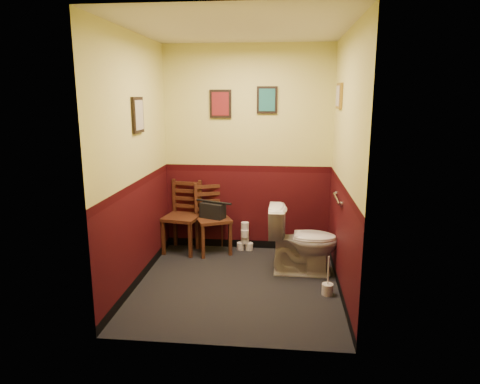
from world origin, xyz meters
name	(u,v)px	position (x,y,z in m)	size (l,w,h in m)	color
floor	(238,284)	(0.00, 0.00, 0.00)	(2.20, 2.40, 0.00)	black
ceiling	(237,28)	(0.00, 0.00, 2.70)	(2.20, 2.40, 0.00)	silver
wall_back	(247,150)	(0.00, 1.20, 1.35)	(2.20, 2.70, 0.00)	#390A0E
wall_front	(221,189)	(0.00, -1.20, 1.35)	(2.20, 2.70, 0.00)	#390A0E
wall_left	(135,163)	(-1.10, 0.00, 1.35)	(2.40, 2.70, 0.00)	#390A0E
wall_right	(345,166)	(1.10, 0.00, 1.35)	(2.40, 2.70, 0.00)	#390A0E
grab_bar	(337,199)	(1.07, 0.25, 0.95)	(0.05, 0.56, 0.06)	silver
framed_print_back_a	(220,104)	(-0.35, 1.18, 1.95)	(0.28, 0.04, 0.36)	black
framed_print_back_b	(267,100)	(0.25, 1.18, 2.00)	(0.26, 0.04, 0.34)	black
framed_print_left	(138,115)	(-1.08, 0.10, 1.85)	(0.04, 0.30, 0.38)	black
framed_print_right	(339,96)	(1.08, 0.60, 2.05)	(0.04, 0.34, 0.28)	olive
toilet	(303,241)	(0.72, 0.41, 0.40)	(0.45, 0.81, 0.80)	white
toilet_brush	(327,288)	(0.97, -0.15, 0.07)	(0.12, 0.12, 0.43)	silver
chair_left	(183,216)	(-0.84, 1.01, 0.48)	(0.51, 0.51, 0.95)	#5A2E1B
chair_right	(212,218)	(-0.45, 1.02, 0.46)	(0.56, 0.56, 0.91)	#5A2E1B
handbag	(213,210)	(-0.44, 0.98, 0.58)	(0.36, 0.27, 0.23)	black
tp_stack	(245,238)	(-0.02, 1.11, 0.16)	(0.22, 0.14, 0.39)	silver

